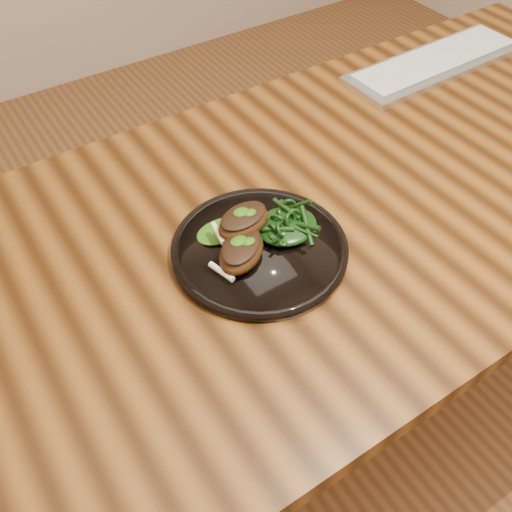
{
  "coord_description": "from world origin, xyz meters",
  "views": [
    {
      "loc": [
        -0.66,
        -0.58,
        1.44
      ],
      "look_at": [
        -0.33,
        -0.07,
        0.78
      ],
      "focal_mm": 40.0,
      "sensor_mm": 36.0,
      "label": 1
    }
  ],
  "objects_px": {
    "plate": "(260,249)",
    "greens_heap": "(287,223)",
    "keyboard": "(435,62)",
    "desk": "(374,208)",
    "lamb_chop_front": "(241,250)"
  },
  "relations": [
    {
      "from": "lamb_chop_front",
      "to": "plate",
      "type": "bearing_deg",
      "value": 14.07
    },
    {
      "from": "desk",
      "to": "greens_heap",
      "type": "distance_m",
      "value": 0.27
    },
    {
      "from": "keyboard",
      "to": "lamb_chop_front",
      "type": "bearing_deg",
      "value": -158.15
    },
    {
      "from": "greens_heap",
      "to": "desk",
      "type": "bearing_deg",
      "value": 8.59
    },
    {
      "from": "greens_heap",
      "to": "keyboard",
      "type": "relative_size",
      "value": 0.22
    },
    {
      "from": "lamb_chop_front",
      "to": "greens_heap",
      "type": "distance_m",
      "value": 0.1
    },
    {
      "from": "greens_heap",
      "to": "keyboard",
      "type": "height_order",
      "value": "greens_heap"
    },
    {
      "from": "greens_heap",
      "to": "keyboard",
      "type": "bearing_deg",
      "value": 23.7
    },
    {
      "from": "plate",
      "to": "greens_heap",
      "type": "relative_size",
      "value": 2.75
    },
    {
      "from": "greens_heap",
      "to": "keyboard",
      "type": "distance_m",
      "value": 0.69
    },
    {
      "from": "desk",
      "to": "lamb_chop_front",
      "type": "xyz_separation_m",
      "value": [
        -0.34,
        -0.05,
        0.12
      ]
    },
    {
      "from": "desk",
      "to": "keyboard",
      "type": "relative_size",
      "value": 3.34
    },
    {
      "from": "lamb_chop_front",
      "to": "keyboard",
      "type": "relative_size",
      "value": 0.25
    },
    {
      "from": "greens_heap",
      "to": "plate",
      "type": "bearing_deg",
      "value": -174.81
    },
    {
      "from": "keyboard",
      "to": "plate",
      "type": "bearing_deg",
      "value": -157.7
    }
  ]
}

